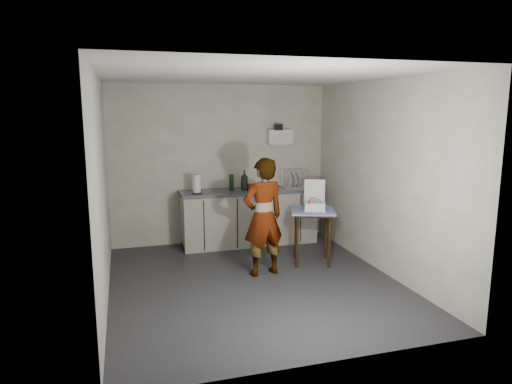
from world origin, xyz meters
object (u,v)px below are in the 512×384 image
object	(u,v)px
standing_man	(263,217)
dish_rack	(294,183)
soda_can	(249,187)
bakery_box	(315,203)
kitchen_counter	(249,218)
side_table	(312,217)
paper_towel	(197,184)
dark_bottle	(231,182)
soap_bottle	(244,180)

from	to	relation	value
standing_man	dish_rack	bearing A→B (deg)	-134.87
soda_can	bakery_box	xyz separation A→B (m)	(0.64, -1.15, -0.08)
kitchen_counter	bakery_box	xyz separation A→B (m)	(0.64, -1.20, 0.45)
side_table	paper_towel	distance (m)	1.88
dark_bottle	dish_rack	size ratio (longest dim) A/B	0.59
soda_can	dark_bottle	world-z (taller)	dark_bottle
soda_can	dish_rack	world-z (taller)	dish_rack
side_table	bakery_box	xyz separation A→B (m)	(0.02, -0.01, 0.19)
side_table	soap_bottle	xyz separation A→B (m)	(-0.70, 1.17, 0.38)
dish_rack	bakery_box	world-z (taller)	dish_rack
dark_bottle	bakery_box	distance (m)	1.55
standing_man	dish_rack	world-z (taller)	standing_man
paper_towel	bakery_box	distance (m)	1.87
kitchen_counter	side_table	distance (m)	1.36
kitchen_counter	soda_can	bearing A→B (deg)	-92.37
soda_can	paper_towel	bearing A→B (deg)	-176.37
soap_bottle	bakery_box	bearing A→B (deg)	-58.72
side_table	soda_can	size ratio (longest dim) A/B	7.21
dark_bottle	paper_towel	distance (m)	0.60
dark_bottle	kitchen_counter	bearing A→B (deg)	-7.89
side_table	bakery_box	bearing A→B (deg)	-2.09
paper_towel	bakery_box	xyz separation A→B (m)	(1.51, -1.10, -0.17)
soda_can	dish_rack	xyz separation A→B (m)	(0.80, 0.06, 0.01)
dish_rack	kitchen_counter	bearing A→B (deg)	-178.86
side_table	soap_bottle	world-z (taller)	soap_bottle
standing_man	dark_bottle	world-z (taller)	standing_man
kitchen_counter	dark_bottle	world-z (taller)	dark_bottle
side_table	dish_rack	world-z (taller)	dish_rack
standing_man	bakery_box	size ratio (longest dim) A/B	3.79
dark_bottle	bakery_box	size ratio (longest dim) A/B	0.61
side_table	dark_bottle	xyz separation A→B (m)	(-0.90, 1.23, 0.35)
paper_towel	standing_man	bearing A→B (deg)	-63.69
soda_can	standing_man	bearing A→B (deg)	-98.14
soap_bottle	dish_rack	size ratio (longest dim) A/B	0.74
side_table	kitchen_counter	bearing A→B (deg)	136.35
soap_bottle	bakery_box	size ratio (longest dim) A/B	0.77
side_table	dark_bottle	distance (m)	1.56
standing_man	dish_rack	distance (m)	1.77
dark_bottle	side_table	bearing A→B (deg)	-53.71
kitchen_counter	soda_can	xyz separation A→B (m)	(-0.00, -0.04, 0.54)
soap_bottle	kitchen_counter	bearing A→B (deg)	8.23
paper_towel	soap_bottle	bearing A→B (deg)	6.15
soap_bottle	dish_rack	world-z (taller)	soap_bottle
dish_rack	side_table	bearing A→B (deg)	-98.40
kitchen_counter	soda_can	distance (m)	0.54
soap_bottle	soda_can	bearing A→B (deg)	-21.69
dark_bottle	paper_towel	xyz separation A→B (m)	(-0.58, -0.14, 0.01)
paper_towel	kitchen_counter	bearing A→B (deg)	6.33
kitchen_counter	dish_rack	distance (m)	0.97
dish_rack	bakery_box	bearing A→B (deg)	-97.22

